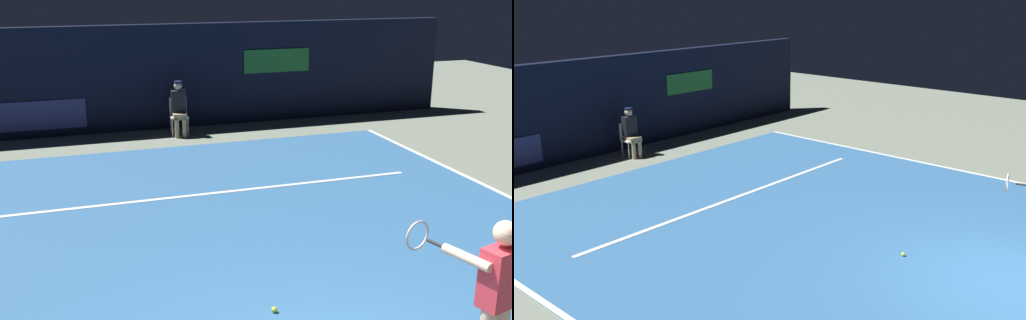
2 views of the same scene
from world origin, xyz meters
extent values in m
plane|color=gray|center=(0.00, 4.09, 0.00)|extent=(31.45, 31.45, 0.00)
cube|color=#336699|center=(0.00, 4.09, 0.01)|extent=(10.14, 10.18, 0.01)
cube|color=white|center=(5.02, 4.09, 0.01)|extent=(0.10, 10.18, 0.01)
cube|color=white|center=(0.00, 5.87, 0.01)|extent=(7.91, 0.10, 0.01)
cube|color=black|center=(0.00, 11.17, 1.30)|extent=(16.07, 0.30, 2.60)
cube|color=#1E6B2D|center=(3.21, 11.01, 1.60)|extent=(1.80, 0.04, 0.60)
cylinder|color=black|center=(0.85, 0.21, 1.35)|extent=(0.11, 0.30, 0.03)
torus|color=#B2B2B7|center=(0.78, 0.48, 1.35)|extent=(0.30, 0.10, 0.30)
cube|color=white|center=(0.42, 10.24, 0.46)|extent=(0.47, 0.44, 0.04)
cube|color=white|center=(0.44, 10.44, 0.69)|extent=(0.42, 0.07, 0.42)
cylinder|color=#B2B2B7|center=(0.22, 10.09, 0.23)|extent=(0.03, 0.03, 0.46)
cylinder|color=#B2B2B7|center=(0.59, 10.06, 0.23)|extent=(0.03, 0.03, 0.46)
cylinder|color=#B2B2B7|center=(0.25, 10.43, 0.23)|extent=(0.03, 0.03, 0.46)
cylinder|color=#B2B2B7|center=(0.62, 10.39, 0.23)|extent=(0.03, 0.03, 0.46)
cube|color=tan|center=(0.41, 10.16, 0.50)|extent=(0.35, 0.43, 0.14)
cylinder|color=tan|center=(0.31, 9.99, 0.23)|extent=(0.11, 0.11, 0.46)
cylinder|color=tan|center=(0.49, 9.97, 0.23)|extent=(0.11, 0.11, 0.46)
cube|color=black|center=(0.42, 10.28, 0.83)|extent=(0.36, 0.25, 0.52)
sphere|color=beige|center=(0.42, 10.28, 1.21)|extent=(0.20, 0.20, 0.20)
cylinder|color=#141933|center=(0.42, 10.28, 1.30)|extent=(0.19, 0.19, 0.04)
sphere|color=#CCE033|center=(-0.22, 1.72, 0.05)|extent=(0.07, 0.07, 0.07)
camera|label=1|loc=(-2.42, -4.21, 3.75)|focal=43.29mm
camera|label=2|loc=(-8.54, -2.62, 4.40)|focal=41.42mm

